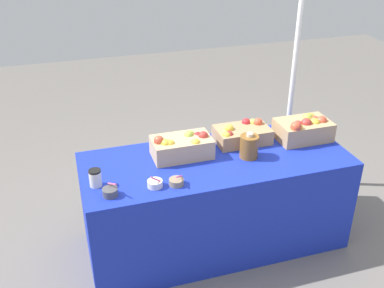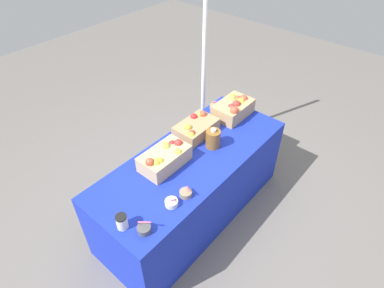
{
  "view_description": "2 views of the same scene",
  "coord_description": "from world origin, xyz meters",
  "views": [
    {
      "loc": [
        -1.0,
        -2.63,
        2.35
      ],
      "look_at": [
        -0.16,
        0.05,
        0.85
      ],
      "focal_mm": 42.79,
      "sensor_mm": 36.0,
      "label": 1
    },
    {
      "loc": [
        -1.54,
        -1.31,
        2.6
      ],
      "look_at": [
        0.03,
        0.03,
        0.84
      ],
      "focal_mm": 29.88,
      "sensor_mm": 36.0,
      "label": 2
    }
  ],
  "objects": [
    {
      "name": "cider_jug",
      "position": [
        0.22,
        -0.05,
        0.82
      ],
      "size": [
        0.13,
        0.13,
        0.19
      ],
      "color": "brown",
      "rests_on": "table"
    },
    {
      "name": "apple_crate_left",
      "position": [
        0.73,
        0.09,
        0.83
      ],
      "size": [
        0.4,
        0.26,
        0.2
      ],
      "color": "tan",
      "rests_on": "table"
    },
    {
      "name": "sample_bowl_mid",
      "position": [
        -0.5,
        -0.23,
        0.76
      ],
      "size": [
        0.1,
        0.1,
        0.09
      ],
      "color": "silver",
      "rests_on": "table"
    },
    {
      "name": "sample_bowl_extra",
      "position": [
        -0.78,
        -0.24,
        0.77
      ],
      "size": [
        0.1,
        0.11,
        0.1
      ],
      "color": "#4C4C51",
      "rests_on": "table"
    },
    {
      "name": "coffee_cup",
      "position": [
        -0.85,
        -0.1,
        0.8
      ],
      "size": [
        0.08,
        0.08,
        0.12
      ],
      "color": "silver",
      "rests_on": "table"
    },
    {
      "name": "tent_pole",
      "position": [
        0.9,
        0.61,
        1.06
      ],
      "size": [
        0.04,
        0.04,
        2.11
      ],
      "primitive_type": "cylinder",
      "color": "white",
      "rests_on": "ground_plane"
    },
    {
      "name": "sample_bowl_near",
      "position": [
        0.7,
        0.31,
        0.76
      ],
      "size": [
        0.09,
        0.1,
        0.1
      ],
      "color": "gray",
      "rests_on": "table"
    },
    {
      "name": "sample_bowl_far",
      "position": [
        -0.36,
        -0.25,
        0.76
      ],
      "size": [
        0.1,
        0.1,
        0.09
      ],
      "color": "gray",
      "rests_on": "table"
    },
    {
      "name": "apple_crate_middle",
      "position": [
        0.27,
        0.18,
        0.8
      ],
      "size": [
        0.4,
        0.25,
        0.16
      ],
      "color": "tan",
      "rests_on": "table"
    },
    {
      "name": "table",
      "position": [
        0.0,
        0.0,
        0.37
      ],
      "size": [
        1.9,
        0.76,
        0.74
      ],
      "primitive_type": "cube",
      "color": "#192DB7",
      "rests_on": "ground_plane"
    },
    {
      "name": "ground_plane",
      "position": [
        0.0,
        0.0,
        0.0
      ],
      "size": [
        10.0,
        10.0,
        0.0
      ],
      "primitive_type": "plane",
      "color": "slate"
    },
    {
      "name": "apple_crate_right",
      "position": [
        -0.22,
        0.1,
        0.82
      ],
      "size": [
        0.42,
        0.24,
        0.19
      ],
      "color": "tan",
      "rests_on": "table"
    }
  ]
}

